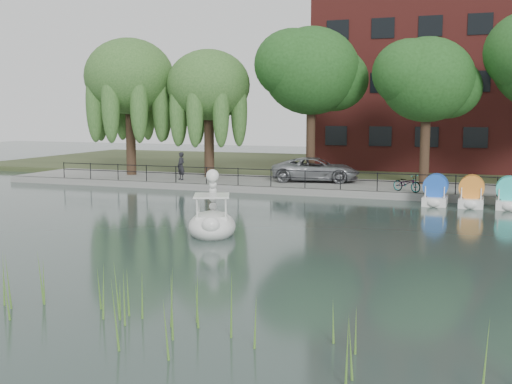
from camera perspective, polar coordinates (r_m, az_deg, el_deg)
The scene contains 15 objects.
ground_plane at distance 23.44m, azimuth -4.54°, elevation -4.26°, with size 120.00×120.00×0.00m, color #3A4D48.
promenade at distance 38.35m, azimuth 5.49°, elevation 0.53°, with size 40.00×6.00×0.40m, color gray.
kerb at distance 35.53m, azimuth 4.28°, elevation 0.00°, with size 40.00×0.25×0.40m, color gray.
land_strip at distance 51.95m, azimuth 9.42°, elevation 2.19°, with size 60.00×22.00×0.36m, color #47512D.
railing at distance 35.61m, azimuth 4.38°, elevation 1.55°, with size 32.00×0.05×1.00m.
apartment_building at distance 51.11m, azimuth 17.54°, elevation 12.19°, with size 20.00×10.07×18.00m.
willow_left at distance 43.73m, azimuth -11.20°, elevation 10.00°, with size 5.88×5.88×9.01m.
willow_mid at distance 41.58m, azimuth -4.23°, elevation 9.41°, with size 5.32×5.32×8.15m.
broadleaf_center at distance 40.35m, azimuth 4.94°, elevation 10.62°, with size 6.00×6.00×9.25m.
broadleaf_right at distance 38.56m, azimuth 14.96°, elevation 9.56°, with size 5.40×5.40×8.32m.
minivan at distance 38.94m, azimuth 5.34°, elevation 2.16°, with size 6.02×2.77×1.67m, color gray.
bicycle at distance 34.81m, azimuth 13.27°, elevation 0.84°, with size 1.72×0.60×1.00m, color gray.
pedestrian at distance 39.94m, azimuth -6.69°, elevation 2.49°, with size 0.71×0.48×1.98m, color black.
swan_boat at distance 24.37m, azimuth -3.93°, elevation -2.56°, with size 2.71×3.29×2.40m.
reed_bank at distance 14.27m, azimuth -13.33°, elevation -9.51°, with size 24.00×2.40×1.20m.
Camera 1 is at (9.63, -20.85, 4.67)m, focal length 45.00 mm.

